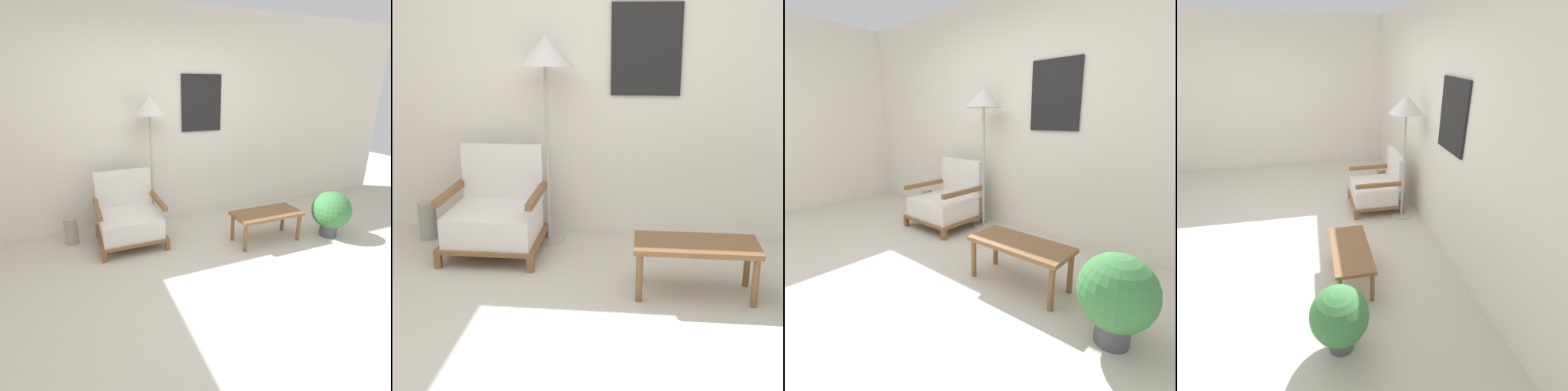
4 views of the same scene
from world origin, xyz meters
The scene contains 6 objects.
ground_plane centered at (0.00, 0.00, 0.00)m, with size 14.00×14.00×0.00m, color beige.
wall_back centered at (0.00, 2.05, 1.35)m, with size 8.00×0.09×2.70m.
armchair centered at (-0.49, 1.48, 0.30)m, with size 0.75×0.71×0.81m.
floor_lamp centered at (-0.11, 1.75, 1.46)m, with size 0.43×0.43×1.66m.
coffee_table centered at (1.02, 0.88, 0.31)m, with size 0.81×0.38×0.37m.
vase centered at (-1.13, 1.68, 0.16)m, with size 0.15×0.15×0.32m, color #9E998E.
Camera 2 is at (0.66, -2.48, 1.68)m, focal length 50.00 mm.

